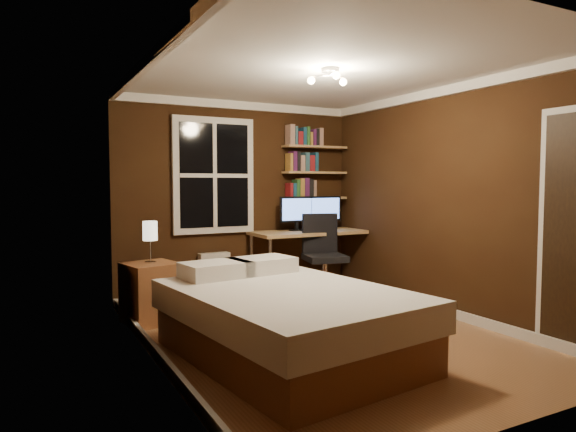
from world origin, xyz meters
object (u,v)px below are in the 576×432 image
monitor_right (325,213)px  office_chair (324,266)px  nightstand (151,293)px  radiator (214,276)px  desk (315,235)px  bed (286,321)px  monitor_left (296,214)px  desk_lamp (373,213)px  bedside_lamp (150,242)px

monitor_right → office_chair: 0.89m
nightstand → office_chair: bearing=-10.4°
radiator → desk: bearing=-10.0°
nightstand → office_chair: office_chair is taller
monitor_right → bed: bearing=-128.4°
desk → monitor_left: monitor_left is taller
bed → nightstand: bed is taller
radiator → desk: 1.44m
nightstand → monitor_right: 2.69m
desk → desk_lamp: desk_lamp is taller
radiator → office_chair: size_ratio=0.54×
bedside_lamp → desk_lamp: desk_lamp is taller
desk → monitor_left: (-0.24, 0.09, 0.29)m
desk_lamp → office_chair: 1.16m
desk → monitor_right: 0.36m
monitor_right → office_chair: (-0.34, -0.52, -0.64)m
monitor_left → bed: bearing=-120.6°
radiator → office_chair: office_chair is taller
monitor_left → desk_lamp: 1.09m
radiator → monitor_right: (1.54, -0.15, 0.76)m
radiator → office_chair: (1.20, -0.67, 0.13)m
monitor_right → monitor_left: bearing=180.0°
nightstand → radiator: 1.23m
bedside_lamp → desk_lamp: 3.14m
nightstand → office_chair: size_ratio=0.59×
bedside_lamp → monitor_left: (2.06, 0.61, 0.21)m
bedside_lamp → desk_lamp: size_ratio=0.99×
bedside_lamp → nightstand: bearing=0.0°
radiator → monitor_left: (1.10, -0.15, 0.76)m
radiator → bed: bearing=-95.1°
monitor_right → office_chair: size_ratio=0.46×
bedside_lamp → monitor_left: monitor_left is taller
desk → monitor_right: bearing=23.0°
radiator → office_chair: bearing=-29.2°
bedside_lamp → monitor_right: 2.59m
radiator → desk_lamp: size_ratio=1.31×
monitor_left → desk: bearing=-19.8°
monitor_right → desk_lamp: 0.67m
monitor_right → nightstand: bearing=-166.3°
nightstand → desk_lamp: desk_lamp is taller
nightstand → monitor_left: bearing=3.8°
bed → desk_lamp: bearing=31.8°
nightstand → desk_lamp: size_ratio=1.43×
desk → monitor_left: 0.39m
desk → monitor_right: (0.20, 0.09, 0.29)m
monitor_left → monitor_right: (0.45, 0.00, 0.00)m
desk_lamp → office_chair: (-0.94, -0.24, -0.63)m
monitor_left → office_chair: 0.83m
nightstand → desk: desk is taller
monitor_left → desk_lamp: (1.05, -0.28, -0.01)m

